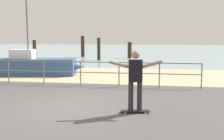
# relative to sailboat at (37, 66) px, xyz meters

# --- Properties ---
(ground_plane) EXTENTS (24.00, 10.00, 0.04)m
(ground_plane) POSITION_rel_sailboat_xyz_m (3.79, -7.26, -0.52)
(ground_plane) COLOR #474444
(ground_plane) RESTS_ON ground
(beach_strip) EXTENTS (24.00, 6.00, 0.04)m
(beach_strip) POSITION_rel_sailboat_xyz_m (3.79, 0.74, -0.52)
(beach_strip) COLOR tan
(beach_strip) RESTS_ON ground
(sea_surface) EXTENTS (72.00, 50.00, 0.04)m
(sea_surface) POSITION_rel_sailboat_xyz_m (3.79, 28.74, -0.52)
(sea_surface) COLOR #849EA3
(sea_surface) RESTS_ON ground
(railing_fence) EXTENTS (13.41, 0.05, 1.05)m
(railing_fence) POSITION_rel_sailboat_xyz_m (1.51, -2.66, 0.18)
(railing_fence) COLOR slate
(railing_fence) RESTS_ON ground
(sailboat) EXTENTS (5.06, 2.05, 4.54)m
(sailboat) POSITION_rel_sailboat_xyz_m (0.00, 0.00, 0.00)
(sailboat) COLOR #335184
(sailboat) RESTS_ON ground
(skateboard) EXTENTS (0.82, 0.34, 0.08)m
(skateboard) POSITION_rel_sailboat_xyz_m (5.83, -6.59, -0.45)
(skateboard) COLOR black
(skateboard) RESTS_ON ground
(skateboarder) EXTENTS (1.44, 0.35, 1.65)m
(skateboarder) POSITION_rel_sailboat_xyz_m (5.83, -6.59, 0.50)
(skateboarder) COLOR #26262B
(skateboarder) RESTS_ON skateboard
(groyne_post_0) EXTENTS (0.29, 0.29, 1.81)m
(groyne_post_0) POSITION_rel_sailboat_xyz_m (-3.44, 7.11, 0.39)
(groyne_post_0) COLOR #332319
(groyne_post_0) RESTS_ON ground
(groyne_post_1) EXTENTS (0.36, 0.36, 2.15)m
(groyne_post_1) POSITION_rel_sailboat_xyz_m (-1.01, 13.07, 0.56)
(groyne_post_1) COLOR #332319
(groyne_post_1) RESTS_ON ground
(groyne_post_2) EXTENTS (0.28, 0.28, 1.99)m
(groyne_post_2) POSITION_rel_sailboat_xyz_m (1.43, 9.48, 0.48)
(groyne_post_2) COLOR #332319
(groyne_post_2) RESTS_ON ground
(groyne_post_3) EXTENTS (0.39, 0.39, 1.55)m
(groyne_post_3) POSITION_rel_sailboat_xyz_m (3.86, 12.29, 0.26)
(groyne_post_3) COLOR #332319
(groyne_post_3) RESTS_ON ground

